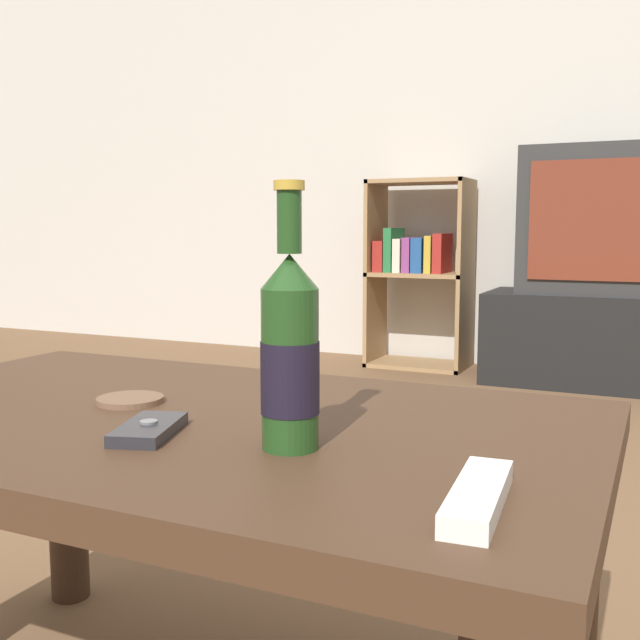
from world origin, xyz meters
The scene contains 9 objects.
back_wall centered at (0.00, 3.02, 1.30)m, with size 8.00×0.05×2.60m.
coffee_table centered at (0.00, 0.00, 0.38)m, with size 1.02×0.61×0.46m.
tv_stand centered at (0.27, 2.72, 0.20)m, with size 0.93×0.47×0.41m.
television centered at (0.27, 2.71, 0.73)m, with size 0.65×0.41×0.64m.
bookshelf centered at (-0.59, 2.81, 0.50)m, with size 0.49×0.30×0.93m.
beer_bottle centered at (0.19, -0.08, 0.56)m, with size 0.06×0.06×0.28m.
cell_phone centered at (0.02, -0.10, 0.47)m, with size 0.09×0.13×0.02m.
remote_control centered at (0.41, -0.17, 0.47)m, with size 0.05×0.16×0.02m.
coaster centered at (-0.11, 0.01, 0.46)m, with size 0.09×0.09×0.01m.
Camera 1 is at (0.54, -0.78, 0.69)m, focal length 42.00 mm.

